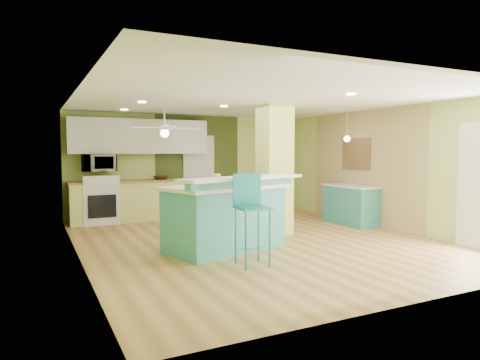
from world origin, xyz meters
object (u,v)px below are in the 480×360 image
at_px(fruit_bowl, 161,178).
at_px(canister, 216,180).
at_px(side_counter, 350,205).
at_px(bar_stool, 250,204).
at_px(peninsula, 226,215).

relative_size(fruit_bowl, canister, 1.83).
bearing_deg(canister, side_counter, 15.59).
distance_m(side_counter, canister, 3.86).
relative_size(bar_stool, canister, 6.84).
distance_m(bar_stool, side_counter, 4.09).
xyz_separation_m(bar_stool, side_counter, (3.54, 2.00, -0.43)).
distance_m(peninsula, canister, 0.62).
distance_m(peninsula, fruit_bowl, 3.56).
bearing_deg(bar_stool, canister, 99.51).
bearing_deg(bar_stool, peninsula, 89.28).
relative_size(peninsula, fruit_bowl, 6.96).
bearing_deg(bar_stool, side_counter, 32.67).
relative_size(bar_stool, fruit_bowl, 3.74).
bearing_deg(peninsula, side_counter, -0.78).
height_order(side_counter, canister, canister).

